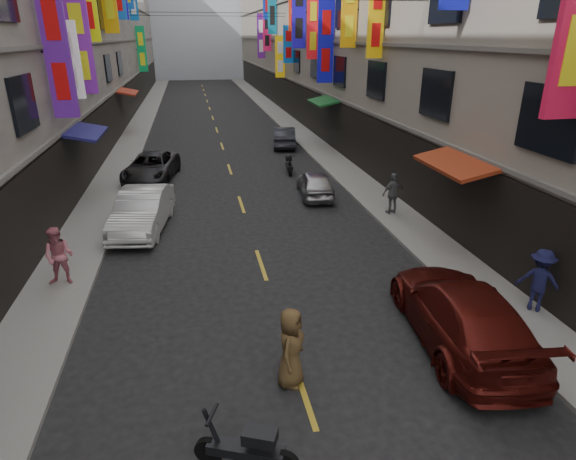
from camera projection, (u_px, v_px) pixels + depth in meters
name	position (u px, v px, depth m)	size (l,w,h in m)	color
sidewalk_left	(136.00, 132.00, 36.02)	(2.00, 90.00, 0.12)	slate
sidewalk_right	(293.00, 127.00, 38.18)	(2.00, 90.00, 0.12)	slate
haze_block	(195.00, 8.00, 78.45)	(18.00, 8.00, 22.00)	silver
street_awnings	(206.00, 128.00, 21.23)	(13.99, 35.20, 0.41)	#144B2A
lane_markings	(219.00, 137.00, 34.40)	(0.12, 80.20, 0.01)	gold
scooter_crossing	(247.00, 449.00, 7.93)	(1.70, 0.87, 1.14)	black
scooter_far_right	(289.00, 165.00, 25.37)	(0.52, 1.80, 1.14)	black
car_left_mid	(142.00, 211.00, 17.79)	(1.60, 4.60, 1.51)	silver
car_left_far	(151.00, 167.00, 24.05)	(2.19, 4.76, 1.32)	black
car_right_near	(461.00, 313.00, 11.20)	(2.15, 5.28, 1.53)	#52120E
car_right_mid	(315.00, 183.00, 21.61)	(1.41, 3.50, 1.19)	#A2A2A7
car_right_far	(284.00, 137.00, 31.31)	(1.36, 3.91, 1.29)	#282931
pedestrian_lfar	(59.00, 256.00, 13.59)	(0.84, 0.57, 1.72)	#C46875
pedestrian_rnear	(540.00, 280.00, 12.29)	(1.09, 0.56, 1.69)	#141539
pedestrian_rfar	(393.00, 193.00, 19.09)	(0.98, 0.56, 1.67)	slate
pedestrian_crossing	(291.00, 348.00, 9.78)	(0.86, 0.58, 1.75)	brown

